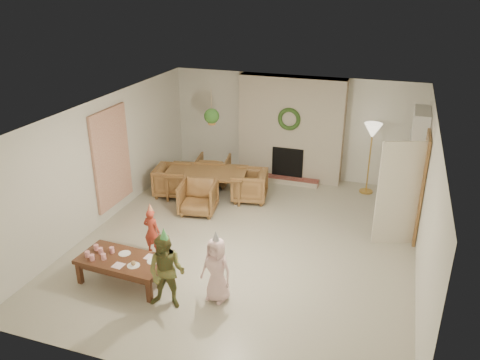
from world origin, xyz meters
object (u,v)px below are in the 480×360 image
at_px(dining_chair_near, 198,197).
at_px(dining_chair_left, 173,181).
at_px(child_pink, 217,270).
at_px(dining_table, 206,184).
at_px(dining_chair_right, 249,186).
at_px(child_red, 152,231).
at_px(child_plaid, 167,272).
at_px(dining_chair_far, 213,170).
at_px(coffee_table_top, 123,260).

relative_size(dining_chair_near, dining_chair_left, 1.00).
distance_m(dining_chair_left, child_pink, 4.02).
xyz_separation_m(dining_table, dining_chair_near, (0.13, -0.77, 0.03)).
relative_size(dining_chair_near, dining_chair_right, 1.00).
bearing_deg(child_red, child_plaid, 129.72).
relative_size(dining_chair_left, dining_chair_right, 1.00).
height_order(dining_chair_far, dining_chair_left, same).
relative_size(dining_table, dining_chair_right, 2.34).
relative_size(dining_chair_far, child_red, 0.88).
height_order(coffee_table_top, child_pink, child_pink).
height_order(coffee_table_top, child_plaid, child_plaid).
xyz_separation_m(dining_chair_left, dining_chair_right, (1.73, 0.30, 0.00)).
distance_m(dining_chair_right, child_plaid, 3.96).
distance_m(dining_table, dining_chair_left, 0.78).
distance_m(dining_table, dining_chair_right, 0.98).
bearing_deg(dining_chair_far, dining_table, 90.00).
bearing_deg(child_pink, child_plaid, -135.21).
xyz_separation_m(dining_chair_left, coffee_table_top, (0.76, -3.33, 0.06)).
xyz_separation_m(dining_chair_far, child_pink, (1.71, -4.16, 0.18)).
bearing_deg(dining_chair_right, dining_table, -90.00).
xyz_separation_m(dining_chair_far, dining_chair_right, (1.10, -0.60, 0.00)).
xyz_separation_m(child_plaid, child_pink, (0.63, 0.40, -0.07)).
relative_size(dining_chair_far, coffee_table_top, 0.53).
relative_size(child_red, child_pink, 0.82).
bearing_deg(child_red, coffee_table_top, 93.01).
bearing_deg(dining_chair_left, dining_chair_far, -45.00).
bearing_deg(dining_chair_near, coffee_table_top, -103.00).
relative_size(dining_chair_right, coffee_table_top, 0.53).
distance_m(dining_table, child_pink, 3.74).
bearing_deg(dining_chair_left, dining_chair_near, -135.00).
xyz_separation_m(dining_table, coffee_table_top, (-0.01, -3.46, 0.10)).
xyz_separation_m(dining_chair_near, child_pink, (1.44, -2.62, 0.18)).
height_order(dining_table, child_pink, child_pink).
relative_size(dining_chair_near, child_pink, 0.72).
bearing_deg(dining_table, dining_chair_near, -90.00).
bearing_deg(dining_chair_left, child_red, -172.09).
xyz_separation_m(dining_chair_near, child_red, (-0.14, -1.73, 0.09)).
height_order(dining_chair_near, dining_chair_left, same).
height_order(dining_table, dining_chair_far, dining_chair_far).
distance_m(coffee_table_top, child_plaid, 1.03).
bearing_deg(coffee_table_top, dining_chair_far, 94.78).
bearing_deg(child_pink, dining_table, 127.77).
bearing_deg(dining_chair_near, child_plaid, -84.89).
bearing_deg(dining_chair_far, child_pink, 102.47).
xyz_separation_m(dining_table, child_pink, (1.58, -3.39, 0.22)).
distance_m(dining_table, dining_chair_far, 0.78).
bearing_deg(child_red, child_pink, 153.93).
bearing_deg(child_pink, dining_chair_right, 112.62).
bearing_deg(dining_chair_far, child_red, 82.29).
bearing_deg(dining_table, coffee_table_top, -100.09).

